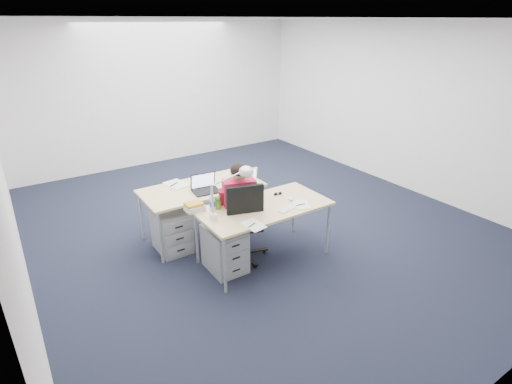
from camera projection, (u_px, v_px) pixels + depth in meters
floor at (256, 223)px, 5.97m from camera, size 7.00×7.00×0.00m
room at (256, 108)px, 5.29m from camera, size 6.02×7.02×2.80m
desk_near at (264, 209)px, 4.82m from camera, size 1.60×0.80×0.73m
desk_far at (202, 190)px, 5.37m from camera, size 1.60×0.80×0.73m
office_chair at (242, 237)px, 4.98m from camera, size 0.84×0.84×1.07m
seated_person at (237, 207)px, 5.00m from camera, size 0.53×0.74×1.25m
drawer_pedestal_near at (225, 249)px, 4.77m from camera, size 0.40×0.50×0.55m
drawer_pedestal_far at (172, 231)px, 5.17m from camera, size 0.40×0.50×0.55m
silver_laptop at (249, 184)px, 5.00m from camera, size 0.36×0.31×0.33m
wireless_keyboard at (287, 209)px, 4.72m from camera, size 0.27×0.16×0.01m
computer_mouse at (291, 199)px, 4.96m from camera, size 0.08×0.11×0.03m
headphones at (245, 199)px, 4.94m from camera, size 0.30×0.27×0.04m
can_koozie at (256, 205)px, 4.70m from camera, size 0.08×0.08×0.10m
water_bottle at (212, 202)px, 4.66m from camera, size 0.08×0.08×0.21m
bear_figurine at (218, 202)px, 4.70m from camera, size 0.11×0.10×0.17m
book_stack at (194, 207)px, 4.68m from camera, size 0.25×0.22×0.10m
cordless_phone at (218, 202)px, 4.74m from camera, size 0.04×0.02×0.14m
papers_left at (253, 225)px, 4.34m from camera, size 0.20×0.28×0.01m
papers_right at (302, 205)px, 4.82m from camera, size 0.27×0.31×0.01m
sunglasses at (278, 194)px, 5.10m from camera, size 0.12×0.07×0.03m
desk_lamp at (226, 193)px, 4.46m from camera, size 0.51×0.22×0.57m
dark_laptop at (206, 183)px, 5.15m from camera, size 0.37×0.36×0.25m
far_cup at (211, 177)px, 5.52m from camera, size 0.11×0.11×0.11m
far_papers at (176, 185)px, 5.41m from camera, size 0.30×0.38×0.01m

